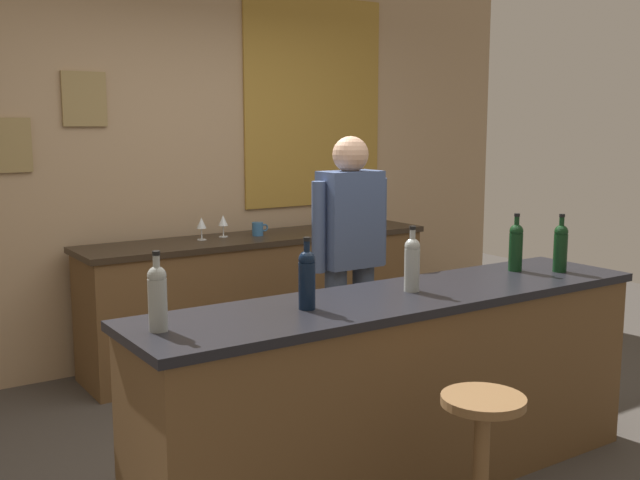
{
  "coord_description": "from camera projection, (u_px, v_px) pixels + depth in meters",
  "views": [
    {
      "loc": [
        -2.19,
        -3.0,
        1.7
      ],
      "look_at": [
        0.11,
        0.45,
        1.05
      ],
      "focal_mm": 42.48,
      "sensor_mm": 36.0,
      "label": 1
    }
  ],
  "objects": [
    {
      "name": "wine_glass_c",
      "position": [
        369.0,
        213.0,
        5.78
      ],
      "size": [
        0.07,
        0.07,
        0.16
      ],
      "color": "silver",
      "rests_on": "side_counter"
    },
    {
      "name": "coffee_mug",
      "position": [
        258.0,
        229.0,
        5.37
      ],
      "size": [
        0.12,
        0.08,
        0.09
      ],
      "color": "#336699",
      "rests_on": "side_counter"
    },
    {
      "name": "wine_bottle_d",
      "position": [
        516.0,
        245.0,
        3.98
      ],
      "size": [
        0.07,
        0.07,
        0.31
      ],
      "color": "black",
      "rests_on": "bar_counter"
    },
    {
      "name": "wine_bottle_a",
      "position": [
        157.0,
        296.0,
        2.83
      ],
      "size": [
        0.07,
        0.07,
        0.31
      ],
      "color": "#999E99",
      "rests_on": "bar_counter"
    },
    {
      "name": "bar_stool",
      "position": [
        482.0,
        451.0,
        2.87
      ],
      "size": [
        0.32,
        0.32,
        0.68
      ],
      "color": "brown",
      "rests_on": "ground_plane"
    },
    {
      "name": "back_wall",
      "position": [
        187.0,
        161.0,
        5.39
      ],
      "size": [
        6.0,
        0.09,
        2.8
      ],
      "color": "tan",
      "rests_on": "ground_plane"
    },
    {
      "name": "bartender",
      "position": [
        350.0,
        254.0,
        4.43
      ],
      "size": [
        0.52,
        0.21,
        1.62
      ],
      "color": "#384766",
      "rests_on": "ground_plane"
    },
    {
      "name": "bar_counter",
      "position": [
        401.0,
        390.0,
        3.53
      ],
      "size": [
        2.6,
        0.6,
        0.92
      ],
      "color": "brown",
      "rests_on": "ground_plane"
    },
    {
      "name": "ground_plane",
      "position": [
        350.0,
        452.0,
        3.93
      ],
      "size": [
        10.0,
        10.0,
        0.0
      ],
      "primitive_type": "plane",
      "color": "#423D38"
    },
    {
      "name": "wine_bottle_b",
      "position": [
        307.0,
        277.0,
        3.16
      ],
      "size": [
        0.07,
        0.07,
        0.31
      ],
      "color": "black",
      "rests_on": "bar_counter"
    },
    {
      "name": "wine_glass_b",
      "position": [
        223.0,
        221.0,
        5.3
      ],
      "size": [
        0.07,
        0.07,
        0.16
      ],
      "color": "silver",
      "rests_on": "side_counter"
    },
    {
      "name": "wine_bottle_e",
      "position": [
        561.0,
        246.0,
        3.96
      ],
      "size": [
        0.07,
        0.07,
        0.31
      ],
      "color": "black",
      "rests_on": "bar_counter"
    },
    {
      "name": "wine_bottle_c",
      "position": [
        412.0,
        262.0,
        3.5
      ],
      "size": [
        0.07,
        0.07,
        0.31
      ],
      "color": "#999E99",
      "rests_on": "bar_counter"
    },
    {
      "name": "side_counter",
      "position": [
        261.0,
        297.0,
        5.44
      ],
      "size": [
        2.59,
        0.56,
        0.9
      ],
      "color": "brown",
      "rests_on": "ground_plane"
    },
    {
      "name": "wine_glass_a",
      "position": [
        201.0,
        224.0,
        5.16
      ],
      "size": [
        0.07,
        0.07,
        0.16
      ],
      "color": "silver",
      "rests_on": "side_counter"
    }
  ]
}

